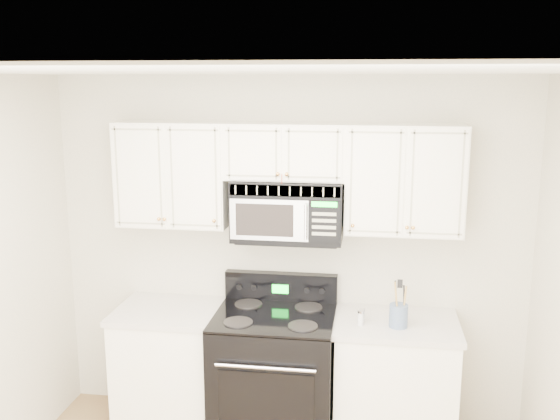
# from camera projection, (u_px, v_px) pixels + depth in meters

# --- Properties ---
(room) EXTENTS (3.51, 3.51, 2.61)m
(room) POSITION_uv_depth(u_px,v_px,m) (240.00, 350.00, 2.98)
(room) COLOR brown
(room) RESTS_ON ground
(base_cabinet_left) EXTENTS (0.86, 0.65, 0.92)m
(base_cabinet_left) POSITION_uv_depth(u_px,v_px,m) (177.00, 371.00, 4.67)
(base_cabinet_left) COLOR white
(base_cabinet_left) RESTS_ON ground
(base_cabinet_right) EXTENTS (0.86, 0.65, 0.92)m
(base_cabinet_right) POSITION_uv_depth(u_px,v_px,m) (394.00, 386.00, 4.43)
(base_cabinet_right) COLOR white
(base_cabinet_right) RESTS_ON ground
(range) EXTENTS (0.85, 0.77, 1.14)m
(range) POSITION_uv_depth(u_px,v_px,m) (275.00, 373.00, 4.50)
(range) COLOR black
(range) RESTS_ON ground
(upper_cabinets) EXTENTS (2.44, 0.37, 0.75)m
(upper_cabinets) POSITION_uv_depth(u_px,v_px,m) (286.00, 171.00, 4.38)
(upper_cabinets) COLOR white
(upper_cabinets) RESTS_ON ground
(microwave) EXTENTS (0.77, 0.44, 0.43)m
(microwave) POSITION_uv_depth(u_px,v_px,m) (288.00, 210.00, 4.40)
(microwave) COLOR black
(microwave) RESTS_ON ground
(utensil_crock) EXTENTS (0.13, 0.13, 0.33)m
(utensil_crock) POSITION_uv_depth(u_px,v_px,m) (399.00, 315.00, 4.21)
(utensil_crock) COLOR slate
(utensil_crock) RESTS_ON base_cabinet_right
(shaker_salt) EXTENTS (0.04, 0.04, 0.10)m
(shaker_salt) POSITION_uv_depth(u_px,v_px,m) (362.00, 315.00, 4.30)
(shaker_salt) COLOR silver
(shaker_salt) RESTS_ON base_cabinet_right
(shaker_pepper) EXTENTS (0.04, 0.04, 0.10)m
(shaker_pepper) POSITION_uv_depth(u_px,v_px,m) (361.00, 318.00, 4.25)
(shaker_pepper) COLOR silver
(shaker_pepper) RESTS_ON base_cabinet_right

